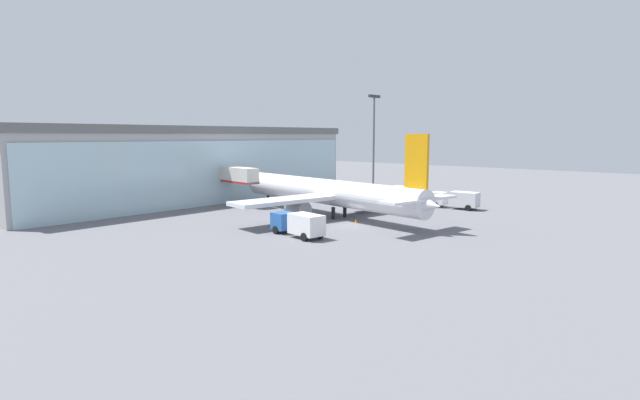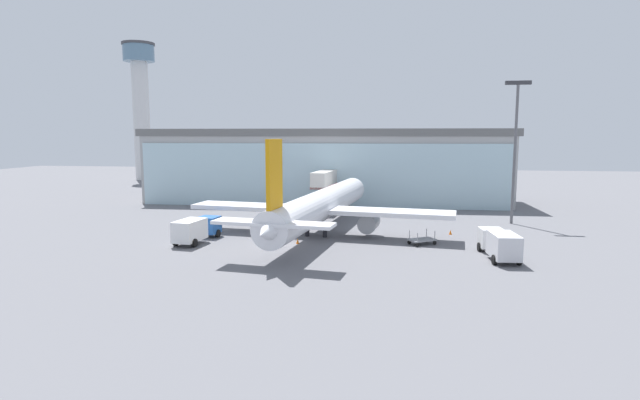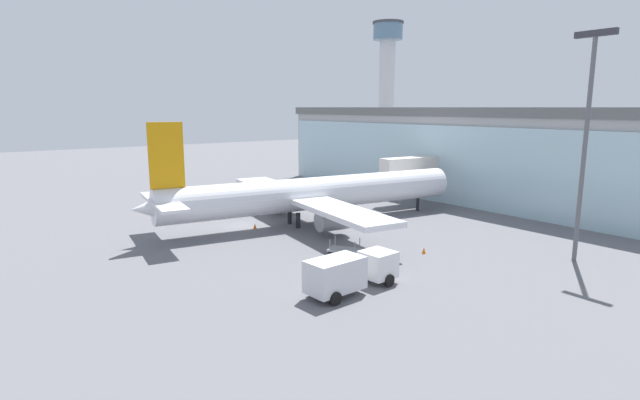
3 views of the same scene
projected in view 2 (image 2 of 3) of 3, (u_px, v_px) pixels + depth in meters
The scene contains 11 objects.
ground at pixel (282, 244), 53.27m from camera, with size 240.00×240.00×0.00m, color slate.
terminal_building at pixel (326, 165), 87.37m from camera, with size 62.38×17.05×12.60m.
jet_bridge at pixel (328, 179), 78.05m from camera, with size 3.60×12.66×6.14m.
control_tower at pixel (141, 97), 127.10m from camera, with size 8.05×8.05×34.59m.
apron_light_mast at pixel (515, 140), 64.36m from camera, with size 3.20×0.40×18.46m.
airplane at pixel (321, 206), 58.84m from camera, with size 31.20×38.14×11.28m.
catering_truck at pixel (196, 229), 54.32m from camera, with size 3.27×7.52×2.65m.
fuel_truck at pixel (499, 243), 47.05m from camera, with size 2.99×7.46×2.65m.
baggage_cart at pixel (422, 240), 53.18m from camera, with size 3.22×2.88×1.50m.
safety_cone_nose at pixel (298, 241), 53.58m from camera, with size 0.36×0.36×0.55m, color orange.
safety_cone_wingtip at pixel (450, 232), 58.53m from camera, with size 0.36×0.36×0.55m, color orange.
Camera 2 is at (11.56, -51.06, 11.65)m, focal length 28.00 mm.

